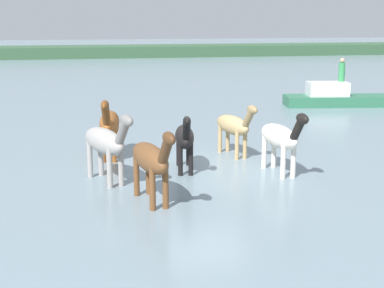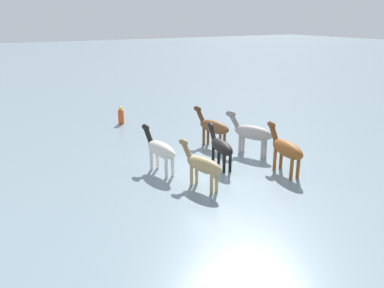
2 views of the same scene
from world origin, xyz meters
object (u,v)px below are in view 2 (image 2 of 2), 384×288
(horse_pinto_flank, at_px, (286,149))
(buoy_channel_marker, at_px, (121,116))
(horse_lead, at_px, (213,127))
(horse_chestnut_trailing, at_px, (160,149))
(horse_gray_outer, at_px, (202,165))
(horse_rear_stallion, at_px, (251,133))
(horse_mid_herd, at_px, (221,146))

(horse_pinto_flank, height_order, buoy_channel_marker, horse_pinto_flank)
(horse_lead, relative_size, horse_chestnut_trailing, 1.02)
(horse_gray_outer, relative_size, horse_lead, 0.91)
(horse_pinto_flank, relative_size, horse_gray_outer, 1.13)
(horse_pinto_flank, distance_m, horse_gray_outer, 4.01)
(horse_lead, relative_size, buoy_channel_marker, 2.28)
(horse_pinto_flank, bearing_deg, horse_gray_outer, 90.77)
(horse_lead, bearing_deg, horse_gray_outer, 130.02)
(horse_rear_stallion, bearing_deg, horse_gray_outer, 94.07)
(horse_mid_herd, relative_size, horse_rear_stallion, 0.92)
(horse_chestnut_trailing, bearing_deg, horse_mid_herd, -115.13)
(horse_pinto_flank, height_order, horse_gray_outer, horse_pinto_flank)
(horse_chestnut_trailing, distance_m, horse_mid_herd, 2.77)
(horse_rear_stallion, relative_size, buoy_channel_marker, 2.27)
(horse_lead, distance_m, buoy_channel_marker, 7.33)
(horse_pinto_flank, relative_size, horse_mid_herd, 1.12)
(horse_chestnut_trailing, relative_size, buoy_channel_marker, 2.24)
(horse_chestnut_trailing, bearing_deg, horse_rear_stallion, -99.20)
(buoy_channel_marker, bearing_deg, horse_lead, 111.22)
(horse_gray_outer, height_order, horse_rear_stallion, horse_rear_stallion)
(horse_gray_outer, height_order, horse_chestnut_trailing, horse_chestnut_trailing)
(buoy_channel_marker, bearing_deg, horse_gray_outer, 87.20)
(horse_gray_outer, height_order, buoy_channel_marker, horse_gray_outer)
(horse_pinto_flank, xyz_separation_m, horse_rear_stallion, (-0.21, -2.68, 0.00))
(horse_pinto_flank, relative_size, horse_rear_stallion, 1.03)
(horse_rear_stallion, xyz_separation_m, buoy_channel_marker, (3.65, -8.78, -0.63))
(horse_lead, distance_m, horse_chestnut_trailing, 4.37)
(horse_chestnut_trailing, bearing_deg, horse_gray_outer, -169.87)
(horse_gray_outer, distance_m, horse_chestnut_trailing, 2.44)
(horse_pinto_flank, bearing_deg, buoy_channel_marker, 24.15)
(horse_chestnut_trailing, distance_m, buoy_channel_marker, 8.80)
(horse_gray_outer, xyz_separation_m, horse_chestnut_trailing, (0.76, -2.31, 0.08))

